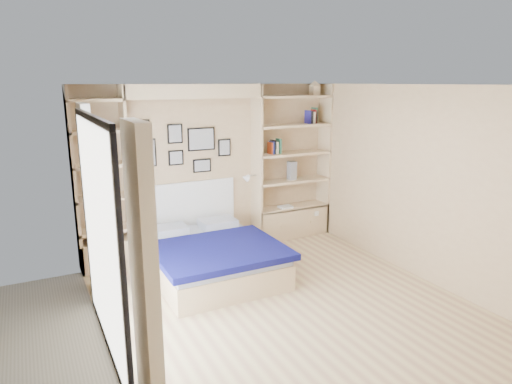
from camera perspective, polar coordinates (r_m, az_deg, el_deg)
name	(u,v)px	position (r m, az deg, el deg)	size (l,w,h in m)	color
ground	(284,305)	(5.49, 3.56, -13.87)	(4.50, 4.50, 0.00)	tan
room_shell	(204,191)	(6.25, -6.47, 0.09)	(4.50, 4.50, 4.50)	tan
bed	(210,256)	(6.19, -5.79, -7.93)	(1.61, 2.03, 1.07)	beige
photo_gallery	(182,147)	(6.78, -9.23, 5.60)	(1.48, 0.02, 0.82)	black
reading_lamps	(198,182)	(6.71, -7.24, 1.22)	(1.92, 0.12, 0.15)	silver
shelf_decor	(285,135)	(7.30, 3.58, 7.10)	(3.56, 0.23, 2.03)	#9D3719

